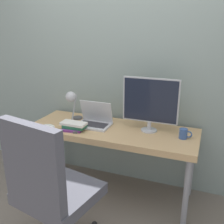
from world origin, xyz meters
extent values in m
plane|color=#70665B|center=(0.00, 0.00, 0.00)|extent=(12.00, 12.00, 0.00)
cube|color=gray|center=(0.00, 0.67, 1.30)|extent=(8.00, 0.05, 2.60)
cube|color=tan|center=(0.00, 0.30, 0.69)|extent=(1.64, 0.60, 0.06)
cylinder|color=gray|center=(-0.76, 0.06, 0.33)|extent=(0.05, 0.05, 0.66)
cylinder|color=gray|center=(0.76, 0.06, 0.33)|extent=(0.05, 0.05, 0.66)
cylinder|color=gray|center=(-0.76, 0.54, 0.33)|extent=(0.05, 0.05, 0.66)
cylinder|color=gray|center=(0.76, 0.54, 0.33)|extent=(0.05, 0.05, 0.66)
cube|color=silver|center=(-0.20, 0.29, 0.73)|extent=(0.33, 0.23, 0.02)
cube|color=#2D2D33|center=(-0.20, 0.29, 0.74)|extent=(0.28, 0.14, 0.00)
cube|color=silver|center=(-0.20, 0.37, 0.85)|extent=(0.33, 0.07, 0.22)
cube|color=silver|center=(-0.20, 0.37, 0.85)|extent=(0.30, 0.06, 0.20)
cylinder|color=#B7B7BC|center=(0.35, 0.37, 0.73)|extent=(0.15, 0.15, 0.01)
cylinder|color=#B7B7BC|center=(0.35, 0.37, 0.78)|extent=(0.04, 0.04, 0.09)
cube|color=#B7B7BC|center=(0.35, 0.38, 1.02)|extent=(0.52, 0.02, 0.42)
cube|color=black|center=(0.35, 0.37, 1.02)|extent=(0.50, 0.00, 0.40)
cylinder|color=#4C4C51|center=(-0.45, 0.44, 0.73)|extent=(0.10, 0.10, 0.02)
cylinder|color=#99999E|center=(-0.45, 0.38, 0.87)|extent=(0.02, 0.13, 0.26)
sphere|color=#B2B2B7|center=(-0.45, 0.32, 0.99)|extent=(0.11, 0.11, 0.11)
sphere|color=black|center=(0.04, -0.23, 0.03)|extent=(0.05, 0.05, 0.05)
sphere|color=black|center=(-0.33, -0.27, 0.03)|extent=(0.05, 0.05, 0.05)
cylinder|color=#2D2D33|center=(-0.12, -0.50, 0.25)|extent=(0.04, 0.04, 0.39)
cube|color=#4C4C56|center=(-0.12, -0.50, 0.49)|extent=(0.62, 0.60, 0.09)
cube|color=#4C4C56|center=(-0.16, -0.71, 0.82)|extent=(0.51, 0.17, 0.58)
cube|color=#753384|center=(-0.34, 0.14, 0.73)|extent=(0.21, 0.19, 0.02)
cube|color=#286B47|center=(-0.33, 0.15, 0.76)|extent=(0.22, 0.16, 0.03)
cube|color=silver|center=(-0.33, 0.14, 0.79)|extent=(0.25, 0.12, 0.02)
cube|color=#4C4C51|center=(-0.29, 0.13, 0.73)|extent=(0.08, 0.16, 0.02)
cylinder|color=#385693|center=(0.67, 0.31, 0.77)|extent=(0.07, 0.07, 0.09)
torus|color=#385693|center=(0.72, 0.31, 0.77)|extent=(0.06, 0.01, 0.06)
ellipsoid|color=white|center=(-0.58, 0.07, 0.74)|extent=(0.14, 0.10, 0.04)
camera|label=1|loc=(0.85, -1.91, 1.68)|focal=42.00mm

